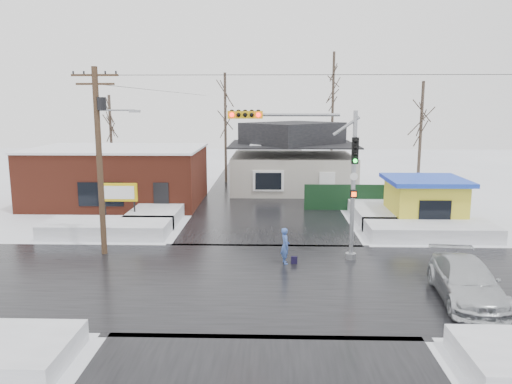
{
  "coord_description": "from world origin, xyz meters",
  "views": [
    {
      "loc": [
        0.17,
        -19.92,
        7.36
      ],
      "look_at": [
        -0.55,
        4.27,
        3.0
      ],
      "focal_mm": 35.0,
      "sensor_mm": 36.0,
      "label": 1
    }
  ],
  "objects_px": {
    "utility_pole": "(100,150)",
    "car": "(466,282)",
    "marquee_sign": "(119,194)",
    "pedestrian": "(285,246)",
    "kiosk": "(424,201)",
    "traffic_signal": "(320,164)"
  },
  "relations": [
    {
      "from": "pedestrian",
      "to": "kiosk",
      "type": "bearing_deg",
      "value": -60.81
    },
    {
      "from": "marquee_sign",
      "to": "kiosk",
      "type": "distance_m",
      "value": 18.51
    },
    {
      "from": "car",
      "to": "kiosk",
      "type": "bearing_deg",
      "value": 86.05
    },
    {
      "from": "utility_pole",
      "to": "car",
      "type": "height_order",
      "value": "utility_pole"
    },
    {
      "from": "utility_pole",
      "to": "car",
      "type": "bearing_deg",
      "value": -19.29
    },
    {
      "from": "marquee_sign",
      "to": "pedestrian",
      "type": "distance_m",
      "value": 12.29
    },
    {
      "from": "car",
      "to": "pedestrian",
      "type": "bearing_deg",
      "value": 153.62
    },
    {
      "from": "utility_pole",
      "to": "kiosk",
      "type": "distance_m",
      "value": 18.95
    },
    {
      "from": "traffic_signal",
      "to": "utility_pole",
      "type": "relative_size",
      "value": 0.78
    },
    {
      "from": "traffic_signal",
      "to": "pedestrian",
      "type": "relative_size",
      "value": 4.16
    },
    {
      "from": "marquee_sign",
      "to": "car",
      "type": "height_order",
      "value": "marquee_sign"
    },
    {
      "from": "traffic_signal",
      "to": "car",
      "type": "relative_size",
      "value": 1.36
    },
    {
      "from": "kiosk",
      "to": "car",
      "type": "distance_m",
      "value": 12.09
    },
    {
      "from": "kiosk",
      "to": "pedestrian",
      "type": "bearing_deg",
      "value": -138.09
    },
    {
      "from": "utility_pole",
      "to": "traffic_signal",
      "type": "bearing_deg",
      "value": -2.95
    },
    {
      "from": "utility_pole",
      "to": "kiosk",
      "type": "height_order",
      "value": "utility_pole"
    },
    {
      "from": "utility_pole",
      "to": "pedestrian",
      "type": "xyz_separation_m",
      "value": [
        8.78,
        -1.27,
        -4.27
      ]
    },
    {
      "from": "pedestrian",
      "to": "marquee_sign",
      "type": "bearing_deg",
      "value": 40.91
    },
    {
      "from": "marquee_sign",
      "to": "car",
      "type": "distance_m",
      "value": 20.11
    },
    {
      "from": "marquee_sign",
      "to": "pedestrian",
      "type": "bearing_deg",
      "value": -36.38
    },
    {
      "from": "kiosk",
      "to": "car",
      "type": "height_order",
      "value": "kiosk"
    },
    {
      "from": "marquee_sign",
      "to": "kiosk",
      "type": "relative_size",
      "value": 0.55
    }
  ]
}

